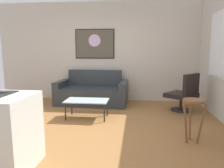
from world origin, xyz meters
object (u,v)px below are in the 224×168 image
Objects in this scene: armchair at (184,93)px; bar_stool at (193,110)px; couch at (92,93)px; wall_painting at (95,44)px; coffee_table at (87,102)px.

bar_stool is at bearing -98.47° from armchair.
bar_stool is (2.04, -2.22, 0.23)m from couch.
bar_stool is at bearing -52.98° from wall_painting.
wall_painting reaches higher than couch.
couch is at bearing 132.58° from bar_stool.
couch is at bearing -87.39° from wall_painting.
bar_stool is 0.60× the size of wall_painting.
coffee_table is at bearing -83.33° from couch.
armchair is 1.74m from bar_stool.
armchair reaches higher than coffee_table.
armchair is at bearing 81.53° from bar_stool.
bar_stool is at bearing -47.42° from couch.
wall_painting is (-2.32, 1.02, 1.18)m from armchair.
wall_painting is (-0.02, 0.52, 1.33)m from couch.
coffee_table is 0.79× the size of wall_painting.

